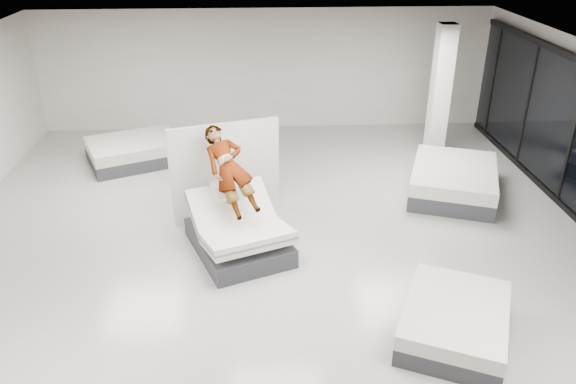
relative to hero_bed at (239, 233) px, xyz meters
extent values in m
plane|color=#B7B5AD|center=(0.62, -0.55, -0.36)|extent=(14.00, 14.00, 0.00)
plane|color=black|center=(0.62, -0.55, 2.84)|extent=(14.00, 14.00, 0.00)
cube|color=beige|center=(0.62, 6.45, 1.24)|extent=(12.00, 0.04, 3.20)
cube|color=#36363B|center=(-0.01, 0.02, -0.19)|extent=(2.02, 2.28, 0.33)
cube|color=white|center=(-0.13, 0.33, 0.33)|extent=(1.65, 1.36, 0.70)
cube|color=slate|center=(-0.13, 0.33, 0.33)|extent=(1.64, 1.29, 0.56)
cube|color=white|center=(0.16, -0.40, 0.15)|extent=(1.68, 1.42, 0.35)
cube|color=slate|center=(0.16, -0.40, 0.15)|extent=(1.69, 1.42, 0.18)
cube|color=white|center=(-0.18, 0.46, 0.63)|extent=(0.63, 0.55, 0.32)
imported|color=slate|center=(-0.12, 0.29, 0.85)|extent=(1.16, 1.66, 1.56)
cube|color=black|center=(0.22, 0.05, 0.63)|extent=(0.10, 0.15, 0.08)
cube|color=silver|center=(-0.25, 1.31, 0.60)|extent=(2.05, 0.71, 1.92)
cube|color=#36363B|center=(4.47, 2.01, -0.19)|extent=(2.34, 2.67, 0.33)
cube|color=white|center=(4.47, 2.01, 0.12)|extent=(2.34, 2.67, 0.28)
cube|color=#36363B|center=(3.04, -2.41, -0.22)|extent=(1.99, 2.21, 0.27)
cube|color=white|center=(3.04, -2.41, 0.03)|extent=(1.99, 2.21, 0.23)
cube|color=#36363B|center=(-2.56, 4.12, -0.20)|extent=(2.49, 2.23, 0.31)
cube|color=white|center=(-2.56, 4.12, 0.08)|extent=(2.49, 2.23, 0.26)
cube|color=white|center=(4.62, 3.95, 1.24)|extent=(0.40, 0.40, 3.20)
cube|color=black|center=(6.52, 1.45, 1.09)|extent=(0.09, 0.08, 2.80)
cube|color=black|center=(6.52, 3.45, 1.09)|extent=(0.09, 0.08, 2.80)
cube|color=black|center=(6.52, 5.45, 1.09)|extent=(0.09, 0.08, 2.80)
camera|label=1|loc=(0.37, -8.46, 4.96)|focal=35.00mm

